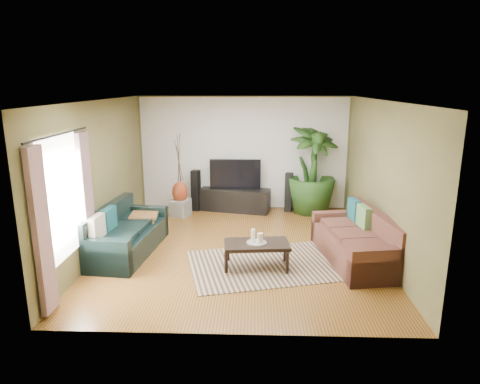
{
  "coord_description": "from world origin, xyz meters",
  "views": [
    {
      "loc": [
        0.27,
        -7.38,
        2.98
      ],
      "look_at": [
        0.0,
        0.2,
        1.05
      ],
      "focal_mm": 32.0,
      "sensor_mm": 36.0,
      "label": 1
    }
  ],
  "objects_px": {
    "sofa_left": "(127,230)",
    "tv_stand": "(235,200)",
    "coffee_table": "(257,255)",
    "television": "(235,174)",
    "speaker_left": "(196,191)",
    "vase": "(180,192)",
    "pedestal": "(180,208)",
    "side_table": "(145,227)",
    "sofa_right": "(355,237)",
    "speaker_right": "(289,192)",
    "potted_plant": "(312,170)"
  },
  "relations": [
    {
      "from": "coffee_table",
      "to": "vase",
      "type": "distance_m",
      "value": 3.33
    },
    {
      "from": "sofa_right",
      "to": "side_table",
      "type": "distance_m",
      "value": 3.96
    },
    {
      "from": "sofa_left",
      "to": "speaker_left",
      "type": "bearing_deg",
      "value": -12.35
    },
    {
      "from": "vase",
      "to": "tv_stand",
      "type": "bearing_deg",
      "value": 20.23
    },
    {
      "from": "coffee_table",
      "to": "television",
      "type": "bearing_deg",
      "value": 92.59
    },
    {
      "from": "sofa_right",
      "to": "tv_stand",
      "type": "bearing_deg",
      "value": -152.05
    },
    {
      "from": "potted_plant",
      "to": "side_table",
      "type": "relative_size",
      "value": 3.81
    },
    {
      "from": "speaker_left",
      "to": "vase",
      "type": "bearing_deg",
      "value": -105.34
    },
    {
      "from": "television",
      "to": "vase",
      "type": "xyz_separation_m",
      "value": [
        -1.25,
        -0.46,
        -0.33
      ]
    },
    {
      "from": "pedestal",
      "to": "sofa_left",
      "type": "bearing_deg",
      "value": -104.59
    },
    {
      "from": "sofa_right",
      "to": "side_table",
      "type": "bearing_deg",
      "value": -111.36
    },
    {
      "from": "coffee_table",
      "to": "television",
      "type": "distance_m",
      "value": 3.38
    },
    {
      "from": "speaker_left",
      "to": "pedestal",
      "type": "relative_size",
      "value": 2.53
    },
    {
      "from": "sofa_left",
      "to": "vase",
      "type": "bearing_deg",
      "value": -8.74
    },
    {
      "from": "coffee_table",
      "to": "television",
      "type": "height_order",
      "value": "television"
    },
    {
      "from": "television",
      "to": "pedestal",
      "type": "distance_m",
      "value": 1.51
    },
    {
      "from": "sofa_right",
      "to": "speaker_right",
      "type": "distance_m",
      "value": 3.06
    },
    {
      "from": "pedestal",
      "to": "speaker_right",
      "type": "bearing_deg",
      "value": 10.34
    },
    {
      "from": "speaker_right",
      "to": "side_table",
      "type": "bearing_deg",
      "value": -130.94
    },
    {
      "from": "speaker_left",
      "to": "pedestal",
      "type": "height_order",
      "value": "speaker_left"
    },
    {
      "from": "sofa_left",
      "to": "tv_stand",
      "type": "xyz_separation_m",
      "value": [
        1.83,
        2.69,
        -0.15
      ]
    },
    {
      "from": "sofa_right",
      "to": "potted_plant",
      "type": "relative_size",
      "value": 1.01
    },
    {
      "from": "sofa_right",
      "to": "speaker_left",
      "type": "bearing_deg",
      "value": -141.91
    },
    {
      "from": "coffee_table",
      "to": "sofa_left",
      "type": "bearing_deg",
      "value": 160.04
    },
    {
      "from": "speaker_right",
      "to": "vase",
      "type": "bearing_deg",
      "value": -155.72
    },
    {
      "from": "speaker_left",
      "to": "tv_stand",
      "type": "bearing_deg",
      "value": 18.13
    },
    {
      "from": "sofa_right",
      "to": "speaker_right",
      "type": "xyz_separation_m",
      "value": [
        -0.92,
        2.92,
        0.04
      ]
    },
    {
      "from": "vase",
      "to": "sofa_left",
      "type": "bearing_deg",
      "value": -104.59
    },
    {
      "from": "potted_plant",
      "to": "vase",
      "type": "bearing_deg",
      "value": -172.2
    },
    {
      "from": "coffee_table",
      "to": "potted_plant",
      "type": "xyz_separation_m",
      "value": [
        1.29,
        3.22,
        0.81
      ]
    },
    {
      "from": "tv_stand",
      "to": "potted_plant",
      "type": "relative_size",
      "value": 0.8
    },
    {
      "from": "tv_stand",
      "to": "sofa_right",
      "type": "bearing_deg",
      "value": -40.62
    },
    {
      "from": "potted_plant",
      "to": "tv_stand",
      "type": "bearing_deg",
      "value": 178.6
    },
    {
      "from": "vase",
      "to": "speaker_left",
      "type": "bearing_deg",
      "value": 56.54
    },
    {
      "from": "tv_stand",
      "to": "television",
      "type": "distance_m",
      "value": 0.63
    },
    {
      "from": "coffee_table",
      "to": "tv_stand",
      "type": "bearing_deg",
      "value": 92.59
    },
    {
      "from": "speaker_left",
      "to": "potted_plant",
      "type": "height_order",
      "value": "potted_plant"
    },
    {
      "from": "television",
      "to": "speaker_left",
      "type": "height_order",
      "value": "television"
    },
    {
      "from": "potted_plant",
      "to": "coffee_table",
      "type": "bearing_deg",
      "value": -111.76
    },
    {
      "from": "speaker_right",
      "to": "pedestal",
      "type": "xyz_separation_m",
      "value": [
        -2.52,
        -0.46,
        -0.27
      ]
    },
    {
      "from": "sofa_right",
      "to": "potted_plant",
      "type": "height_order",
      "value": "potted_plant"
    },
    {
      "from": "speaker_left",
      "to": "side_table",
      "type": "xyz_separation_m",
      "value": [
        -0.73,
        -2.07,
        -0.22
      ]
    },
    {
      "from": "pedestal",
      "to": "tv_stand",
      "type": "bearing_deg",
      "value": 20.23
    },
    {
      "from": "coffee_table",
      "to": "pedestal",
      "type": "height_order",
      "value": "coffee_table"
    },
    {
      "from": "sofa_left",
      "to": "coffee_table",
      "type": "relative_size",
      "value": 1.96
    },
    {
      "from": "television",
      "to": "sofa_right",
      "type": "bearing_deg",
      "value": -53.04
    },
    {
      "from": "sofa_left",
      "to": "television",
      "type": "xyz_separation_m",
      "value": [
        1.83,
        2.69,
        0.48
      ]
    },
    {
      "from": "vase",
      "to": "speaker_right",
      "type": "bearing_deg",
      "value": 10.34
    },
    {
      "from": "coffee_table",
      "to": "speaker_right",
      "type": "bearing_deg",
      "value": 70.55
    },
    {
      "from": "speaker_left",
      "to": "sofa_right",
      "type": "bearing_deg",
      "value": -24.77
    }
  ]
}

